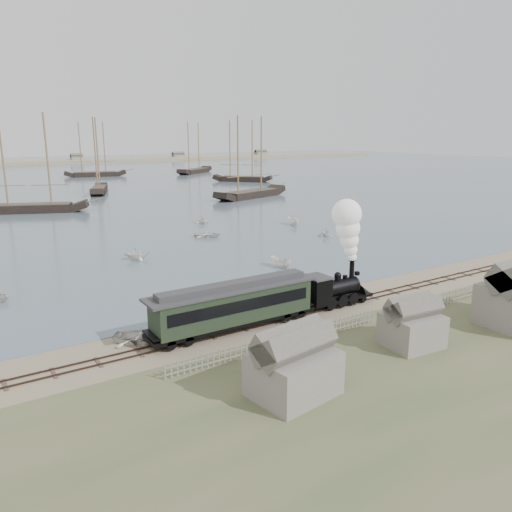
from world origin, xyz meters
TOP-DOWN VIEW (x-y plane):
  - ground at (0.00, 0.00)m, footprint 600.00×600.00m
  - harbor_water at (0.00, 170.00)m, footprint 600.00×336.00m
  - rail_track at (0.00, -2.00)m, footprint 120.00×1.80m
  - picket_fence_west at (-6.50, -7.00)m, footprint 19.00×0.10m
  - picket_fence_east at (12.50, -7.50)m, footprint 15.00×0.10m
  - shed_left at (-10.00, -13.00)m, footprint 5.00×4.00m
  - shed_mid at (2.00, -12.00)m, footprint 4.00×3.50m
  - locomotive at (4.36, -2.00)m, footprint 7.71×2.88m
  - passenger_coach at (-7.83, -2.00)m, footprint 14.89×2.87m
  - beached_dinghy at (-15.10, -0.23)m, footprint 5.14×5.38m
  - rowboat_1 at (-6.45, 25.05)m, footprint 3.07×3.47m
  - rowboat_2 at (6.79, 11.89)m, footprint 3.38×1.60m
  - rowboat_3 at (7.60, 32.71)m, footprint 4.67×5.05m
  - rowboat_4 at (23.51, 23.20)m, footprint 3.38×3.43m
  - rowboat_5 at (25.28, 34.08)m, footprint 3.79×2.26m
  - rowboat_7 at (12.24, 43.96)m, footprint 3.03×2.69m
  - schooner_2 at (-10.86, 74.39)m, footprint 21.96×12.59m
  - schooner_3 at (9.96, 100.30)m, footprint 9.56×17.30m
  - schooner_4 at (39.63, 70.75)m, footprint 23.82×12.34m
  - schooner_5 at (59.62, 108.06)m, footprint 17.00×17.41m
  - schooner_8 at (23.75, 154.20)m, footprint 22.51×9.46m
  - schooner_9 at (62.03, 148.98)m, footprint 20.89×17.10m

SIDE VIEW (x-z plane):
  - ground at x=0.00m, z-range 0.00..0.00m
  - picket_fence_west at x=-6.50m, z-range -0.60..0.60m
  - picket_fence_east at x=12.50m, z-range -0.60..0.60m
  - shed_left at x=-10.00m, z-range -2.05..2.05m
  - shed_mid at x=2.00m, z-range -1.80..1.80m
  - harbor_water at x=0.00m, z-range 0.00..0.06m
  - rail_track at x=0.00m, z-range -0.04..0.12m
  - beached_dinghy at x=-15.10m, z-range 0.00..0.91m
  - rowboat_3 at x=7.60m, z-range 0.06..0.91m
  - rowboat_2 at x=6.79m, z-range 0.06..1.32m
  - rowboat_4 at x=23.51m, z-range 0.06..1.43m
  - rowboat_5 at x=25.28m, z-range 0.06..1.44m
  - rowboat_7 at x=12.24m, z-range 0.06..1.52m
  - rowboat_1 at x=-6.45m, z-range 0.06..1.77m
  - passenger_coach at x=-7.83m, z-range 0.47..4.08m
  - locomotive at x=4.36m, z-range -0.38..9.24m
  - schooner_2 at x=-10.86m, z-range 0.06..20.06m
  - schooner_3 at x=9.96m, z-range 0.06..20.06m
  - schooner_4 at x=39.63m, z-range 0.06..20.06m
  - schooner_5 at x=59.62m, z-range 0.06..20.06m
  - schooner_8 at x=23.75m, z-range 0.06..20.06m
  - schooner_9 at x=62.03m, z-range 0.06..20.06m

